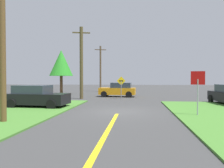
{
  "coord_description": "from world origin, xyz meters",
  "views": [
    {
      "loc": [
        1.16,
        -14.2,
        2.11
      ],
      "look_at": [
        -0.95,
        4.85,
        1.63
      ],
      "focal_mm": 35.95,
      "sensor_mm": 36.0,
      "label": 1
    }
  ],
  "objects_px": {
    "utility_pole_mid": "(81,62)",
    "utility_pole_far": "(100,68)",
    "parked_car_near_building": "(36,96)",
    "utility_pole_near": "(2,25)",
    "car_approaching_junction": "(118,90)",
    "oak_tree_left": "(61,63)",
    "stop_sign": "(198,85)",
    "direction_sign": "(121,85)"
  },
  "relations": [
    {
      "from": "direction_sign",
      "to": "utility_pole_near",
      "type": "bearing_deg",
      "value": -109.82
    },
    {
      "from": "utility_pole_mid",
      "to": "oak_tree_left",
      "type": "relative_size",
      "value": 1.25
    },
    {
      "from": "utility_pole_mid",
      "to": "utility_pole_far",
      "type": "bearing_deg",
      "value": 90.33
    },
    {
      "from": "car_approaching_junction",
      "to": "stop_sign",
      "type": "bearing_deg",
      "value": 116.84
    },
    {
      "from": "stop_sign",
      "to": "oak_tree_left",
      "type": "relative_size",
      "value": 0.42
    },
    {
      "from": "parked_car_near_building",
      "to": "utility_pole_near",
      "type": "bearing_deg",
      "value": -76.49
    },
    {
      "from": "oak_tree_left",
      "to": "car_approaching_junction",
      "type": "bearing_deg",
      "value": -24.51
    },
    {
      "from": "parked_car_near_building",
      "to": "utility_pole_near",
      "type": "height_order",
      "value": "utility_pole_near"
    },
    {
      "from": "utility_pole_near",
      "to": "direction_sign",
      "type": "relative_size",
      "value": 3.89
    },
    {
      "from": "stop_sign",
      "to": "direction_sign",
      "type": "xyz_separation_m",
      "value": [
        -4.96,
        10.05,
        -0.34
      ]
    },
    {
      "from": "utility_pole_near",
      "to": "direction_sign",
      "type": "height_order",
      "value": "utility_pole_near"
    },
    {
      "from": "parked_car_near_building",
      "to": "utility_pole_far",
      "type": "xyz_separation_m",
      "value": [
        1.52,
        19.64,
        2.95
      ]
    },
    {
      "from": "utility_pole_far",
      "to": "direction_sign",
      "type": "bearing_deg",
      "value": -71.38
    },
    {
      "from": "utility_pole_mid",
      "to": "utility_pole_far",
      "type": "xyz_separation_m",
      "value": [
        -0.07,
        12.64,
        -0.02
      ]
    },
    {
      "from": "stop_sign",
      "to": "oak_tree_left",
      "type": "distance_m",
      "value": 21.43
    },
    {
      "from": "stop_sign",
      "to": "parked_car_near_building",
      "type": "relative_size",
      "value": 0.56
    },
    {
      "from": "parked_car_near_building",
      "to": "utility_pole_mid",
      "type": "relative_size",
      "value": 0.6
    },
    {
      "from": "stop_sign",
      "to": "car_approaching_junction",
      "type": "relative_size",
      "value": 0.6
    },
    {
      "from": "utility_pole_mid",
      "to": "oak_tree_left",
      "type": "height_order",
      "value": "utility_pole_mid"
    },
    {
      "from": "stop_sign",
      "to": "utility_pole_near",
      "type": "height_order",
      "value": "utility_pole_near"
    },
    {
      "from": "utility_pole_far",
      "to": "oak_tree_left",
      "type": "bearing_deg",
      "value": -126.84
    },
    {
      "from": "utility_pole_far",
      "to": "direction_sign",
      "type": "distance_m",
      "value": 13.18
    },
    {
      "from": "utility_pole_near",
      "to": "utility_pole_mid",
      "type": "relative_size",
      "value": 1.22
    },
    {
      "from": "direction_sign",
      "to": "stop_sign",
      "type": "bearing_deg",
      "value": -63.74
    },
    {
      "from": "parked_car_near_building",
      "to": "utility_pole_mid",
      "type": "distance_m",
      "value": 7.77
    },
    {
      "from": "stop_sign",
      "to": "utility_pole_mid",
      "type": "height_order",
      "value": "utility_pole_mid"
    },
    {
      "from": "utility_pole_near",
      "to": "oak_tree_left",
      "type": "relative_size",
      "value": 1.52
    },
    {
      "from": "car_approaching_junction",
      "to": "oak_tree_left",
      "type": "distance_m",
      "value": 9.45
    },
    {
      "from": "stop_sign",
      "to": "car_approaching_junction",
      "type": "height_order",
      "value": "stop_sign"
    },
    {
      "from": "utility_pole_near",
      "to": "utility_pole_far",
      "type": "xyz_separation_m",
      "value": [
        0.53,
        25.28,
        -0.87
      ]
    },
    {
      "from": "utility_pole_far",
      "to": "parked_car_near_building",
      "type": "bearing_deg",
      "value": -94.42
    },
    {
      "from": "utility_pole_near",
      "to": "oak_tree_left",
      "type": "distance_m",
      "value": 19.78
    },
    {
      "from": "stop_sign",
      "to": "car_approaching_junction",
      "type": "xyz_separation_m",
      "value": [
        -5.47,
        12.8,
        -0.97
      ]
    },
    {
      "from": "utility_pole_mid",
      "to": "direction_sign",
      "type": "relative_size",
      "value": 3.19
    },
    {
      "from": "utility_pole_near",
      "to": "car_approaching_junction",
      "type": "bearing_deg",
      "value": 75.16
    },
    {
      "from": "utility_pole_far",
      "to": "utility_pole_mid",
      "type": "bearing_deg",
      "value": -89.67
    },
    {
      "from": "stop_sign",
      "to": "parked_car_near_building",
      "type": "height_order",
      "value": "stop_sign"
    },
    {
      "from": "utility_pole_near",
      "to": "oak_tree_left",
      "type": "bearing_deg",
      "value": 101.29
    },
    {
      "from": "parked_car_near_building",
      "to": "oak_tree_left",
      "type": "height_order",
      "value": "oak_tree_left"
    },
    {
      "from": "car_approaching_junction",
      "to": "utility_pole_mid",
      "type": "height_order",
      "value": "utility_pole_mid"
    },
    {
      "from": "direction_sign",
      "to": "utility_pole_mid",
      "type": "bearing_deg",
      "value": -175.23
    },
    {
      "from": "stop_sign",
      "to": "utility_pole_mid",
      "type": "distance_m",
      "value": 13.41
    }
  ]
}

